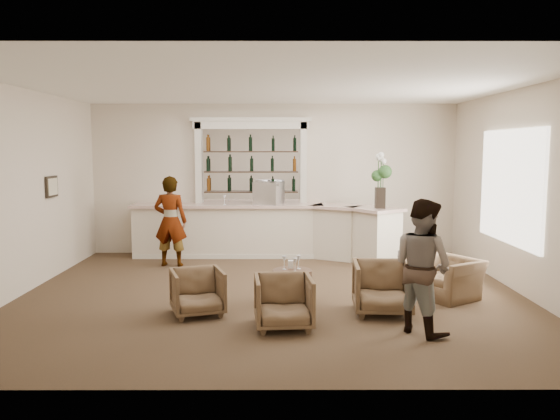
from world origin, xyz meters
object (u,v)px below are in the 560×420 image
Objects in this scene: espresso_machine at (269,193)px; armchair_left at (198,292)px; cocktail_table at (292,286)px; armchair_right at (382,288)px; bar_counter at (266,231)px; flower_vase at (380,177)px; armchair_center at (284,302)px; guest at (422,266)px; armchair_far at (446,278)px; sommelier at (171,221)px.

armchair_left is at bearing -79.17° from espresso_machine.
armchair_left reaches higher than cocktail_table.
cocktail_table is 1.48m from armchair_left.
bar_counter is at bearing 117.07° from armchair_right.
flower_vase is (2.30, -0.71, 1.19)m from bar_counter.
armchair_left is at bearing -102.07° from bar_counter.
cocktail_table is 0.79× the size of armchair_center.
bar_counter is 0.81m from espresso_machine.
cocktail_table is 0.35× the size of guest.
armchair_center is 0.79× the size of armchair_far.
flower_vase reaches higher than sommelier.
guest is 2.09× the size of armchair_right.
guest reaches higher than armchair_center.
guest reaches higher than armchair_right.
armchair_right is 0.74× the size of flower_vase.
flower_vase reaches higher than cocktail_table.
armchair_right is 0.85× the size of armchair_far.
espresso_machine is (-2.03, 4.86, 0.53)m from guest.
armchair_left is at bearing 112.58° from sommelier.
espresso_machine is (-2.84, 3.24, 1.07)m from armchair_far.
armchair_center is at bearing -93.44° from armchair_far.
armchair_right is at bearing -87.14° from armchair_far.
bar_counter is at bearing -150.03° from sommelier.
bar_counter is at bearing 162.82° from flower_vase.
armchair_far is 0.87× the size of flower_vase.
espresso_machine is (1.93, 0.92, 0.48)m from sommelier.
armchair_right is (1.40, 0.62, 0.03)m from armchair_center.
flower_vase is (1.96, 3.93, 1.42)m from armchair_center.
sommelier is 5.59m from guest.
cocktail_table is 0.33× the size of sommelier.
armchair_right is at bearing 18.77° from armchair_center.
armchair_far is (2.56, 1.46, -0.03)m from armchair_center.
armchair_center is at bearing -63.13° from espresso_machine.
sommelier reaches higher than bar_counter.
guest is at bearing -43.85° from espresso_machine.
armchair_far is (4.77, -2.32, -0.59)m from sommelier.
sommelier is (-2.35, 2.60, 0.65)m from cocktail_table.
sommelier is at bearing 9.68° from guest.
armchair_far is (2.90, -3.18, -0.26)m from bar_counter.
cocktail_table is 0.62× the size of armchair_far.
bar_counter is at bearing -110.99° from espresso_machine.
bar_counter is 3.51m from cocktail_table.
bar_counter reaches higher than armchair_left.
armchair_left is (1.00, -3.21, -0.57)m from sommelier.
armchair_right reaches higher than armchair_far.
armchair_right is 4.52m from espresso_machine.
armchair_center is 1.39× the size of espresso_machine.
sommelier is at bearing 88.87° from armchair_left.
armchair_left is 3.87m from armchair_far.
armchair_left is 4.36m from espresso_machine.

